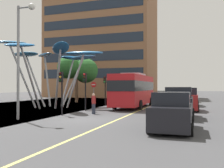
{
  "coord_description": "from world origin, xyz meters",
  "views": [
    {
      "loc": [
        7.15,
        -15.36,
        2.23
      ],
      "look_at": [
        -0.86,
        8.68,
        2.5
      ],
      "focal_mm": 40.36,
      "sensor_mm": 36.0,
      "label": 1
    }
  ],
  "objects_px": {
    "pedestrian": "(94,104)",
    "street_lamp": "(22,47)",
    "car_side_street": "(189,97)",
    "no_entry_sign": "(94,90)",
    "car_parked_mid": "(179,103)",
    "car_parked_near": "(172,112)",
    "car_far_side": "(188,95)",
    "traffic_light_kerb_far": "(85,83)",
    "traffic_light_opposite": "(111,84)",
    "red_bus": "(134,89)",
    "car_parked_far": "(187,100)",
    "traffic_light_island_mid": "(105,84)",
    "leaf_sculpture": "(53,56)",
    "traffic_light_kerb_near": "(61,84)"
  },
  "relations": [
    {
      "from": "pedestrian",
      "to": "street_lamp",
      "type": "bearing_deg",
      "value": -123.95
    },
    {
      "from": "car_side_street",
      "to": "no_entry_sign",
      "type": "bearing_deg",
      "value": -150.37
    },
    {
      "from": "car_parked_mid",
      "to": "street_lamp",
      "type": "bearing_deg",
      "value": -155.68
    },
    {
      "from": "car_parked_near",
      "to": "car_parked_mid",
      "type": "xyz_separation_m",
      "value": [
        0.01,
        5.5,
        0.11
      ]
    },
    {
      "from": "car_far_side",
      "to": "street_lamp",
      "type": "height_order",
      "value": "street_lamp"
    },
    {
      "from": "traffic_light_kerb_far",
      "to": "traffic_light_opposite",
      "type": "distance_m",
      "value": 9.65
    },
    {
      "from": "red_bus",
      "to": "traffic_light_opposite",
      "type": "xyz_separation_m",
      "value": [
        -4.0,
        4.28,
        0.56
      ]
    },
    {
      "from": "car_parked_far",
      "to": "car_far_side",
      "type": "bearing_deg",
      "value": 91.16
    },
    {
      "from": "car_parked_far",
      "to": "car_side_street",
      "type": "height_order",
      "value": "car_parked_far"
    },
    {
      "from": "traffic_light_island_mid",
      "to": "car_parked_near",
      "type": "bearing_deg",
      "value": -58.32
    },
    {
      "from": "traffic_light_opposite",
      "to": "car_parked_mid",
      "type": "xyz_separation_m",
      "value": [
        9.2,
        -12.11,
        -1.52
      ]
    },
    {
      "from": "car_parked_far",
      "to": "no_entry_sign",
      "type": "height_order",
      "value": "no_entry_sign"
    },
    {
      "from": "car_parked_near",
      "to": "car_side_street",
      "type": "xyz_separation_m",
      "value": [
        0.42,
        17.59,
        0.04
      ]
    },
    {
      "from": "no_entry_sign",
      "to": "traffic_light_kerb_far",
      "type": "bearing_deg",
      "value": -78.47
    },
    {
      "from": "traffic_light_kerb_far",
      "to": "pedestrian",
      "type": "distance_m",
      "value": 3.28
    },
    {
      "from": "car_side_street",
      "to": "car_far_side",
      "type": "xyz_separation_m",
      "value": [
        -0.31,
        7.36,
        0.02
      ]
    },
    {
      "from": "car_parked_near",
      "to": "pedestrian",
      "type": "distance_m",
      "value": 8.9
    },
    {
      "from": "traffic_light_kerb_far",
      "to": "car_side_street",
      "type": "height_order",
      "value": "traffic_light_kerb_far"
    },
    {
      "from": "traffic_light_opposite",
      "to": "car_parked_far",
      "type": "distance_m",
      "value": 11.65
    },
    {
      "from": "car_far_side",
      "to": "leaf_sculpture",
      "type": "bearing_deg",
      "value": -133.43
    },
    {
      "from": "leaf_sculpture",
      "to": "traffic_light_island_mid",
      "type": "distance_m",
      "value": 6.7
    },
    {
      "from": "leaf_sculpture",
      "to": "street_lamp",
      "type": "relative_size",
      "value": 1.56
    },
    {
      "from": "no_entry_sign",
      "to": "street_lamp",
      "type": "bearing_deg",
      "value": -93.39
    },
    {
      "from": "car_parked_mid",
      "to": "pedestrian",
      "type": "relative_size",
      "value": 2.45
    },
    {
      "from": "car_parked_near",
      "to": "car_far_side",
      "type": "bearing_deg",
      "value": 89.74
    },
    {
      "from": "traffic_light_kerb_near",
      "to": "no_entry_sign",
      "type": "relative_size",
      "value": 1.23
    },
    {
      "from": "car_parked_far",
      "to": "street_lamp",
      "type": "distance_m",
      "value": 15.07
    },
    {
      "from": "car_parked_mid",
      "to": "car_far_side",
      "type": "relative_size",
      "value": 1.06
    },
    {
      "from": "car_side_street",
      "to": "no_entry_sign",
      "type": "distance_m",
      "value": 11.26
    },
    {
      "from": "red_bus",
      "to": "street_lamp",
      "type": "relative_size",
      "value": 1.31
    },
    {
      "from": "traffic_light_island_mid",
      "to": "car_far_side",
      "type": "distance_m",
      "value": 13.92
    },
    {
      "from": "traffic_light_island_mid",
      "to": "pedestrian",
      "type": "bearing_deg",
      "value": -75.86
    },
    {
      "from": "street_lamp",
      "to": "no_entry_sign",
      "type": "xyz_separation_m",
      "value": [
        0.65,
        11.05,
        -3.11
      ]
    },
    {
      "from": "car_parked_near",
      "to": "car_parked_far",
      "type": "bearing_deg",
      "value": 87.99
    },
    {
      "from": "traffic_light_opposite",
      "to": "pedestrian",
      "type": "distance_m",
      "value": 12.18
    },
    {
      "from": "traffic_light_kerb_near",
      "to": "pedestrian",
      "type": "height_order",
      "value": "traffic_light_kerb_near"
    },
    {
      "from": "car_parked_mid",
      "to": "car_far_side",
      "type": "distance_m",
      "value": 19.44
    },
    {
      "from": "street_lamp",
      "to": "pedestrian",
      "type": "xyz_separation_m",
      "value": [
        3.25,
        4.82,
        -4.08
      ]
    },
    {
      "from": "car_far_side",
      "to": "no_entry_sign",
      "type": "xyz_separation_m",
      "value": [
        -9.45,
        -12.91,
        0.84
      ]
    },
    {
      "from": "leaf_sculpture",
      "to": "no_entry_sign",
      "type": "relative_size",
      "value": 4.43
    },
    {
      "from": "leaf_sculpture",
      "to": "traffic_light_kerb_far",
      "type": "height_order",
      "value": "leaf_sculpture"
    },
    {
      "from": "red_bus",
      "to": "street_lamp",
      "type": "xyz_separation_m",
      "value": [
        -4.8,
        -12.35,
        2.93
      ]
    },
    {
      "from": "traffic_light_kerb_near",
      "to": "car_far_side",
      "type": "xyz_separation_m",
      "value": [
        8.84,
        20.88,
        -1.47
      ]
    },
    {
      "from": "traffic_light_kerb_far",
      "to": "no_entry_sign",
      "type": "distance_m",
      "value": 4.19
    },
    {
      "from": "car_side_street",
      "to": "no_entry_sign",
      "type": "xyz_separation_m",
      "value": [
        -9.76,
        -5.55,
        0.86
      ]
    },
    {
      "from": "leaf_sculpture",
      "to": "car_side_street",
      "type": "distance_m",
      "value": 16.22
    },
    {
      "from": "traffic_light_kerb_far",
      "to": "no_entry_sign",
      "type": "relative_size",
      "value": 1.27
    },
    {
      "from": "red_bus",
      "to": "no_entry_sign",
      "type": "height_order",
      "value": "red_bus"
    },
    {
      "from": "car_far_side",
      "to": "pedestrian",
      "type": "relative_size",
      "value": 2.32
    },
    {
      "from": "car_parked_near",
      "to": "street_lamp",
      "type": "bearing_deg",
      "value": 174.38
    }
  ]
}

